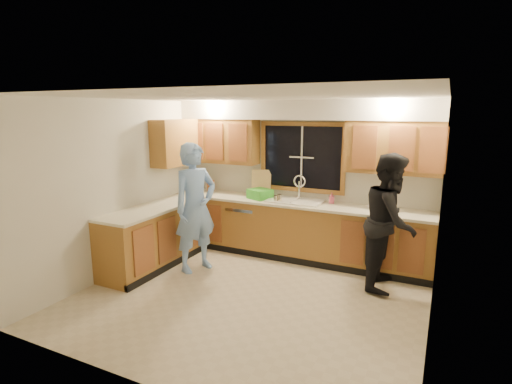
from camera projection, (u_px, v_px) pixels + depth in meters
floor at (250, 297)px, 5.11m from camera, size 4.20×4.20×0.00m
ceiling at (249, 96)px, 4.61m from camera, size 4.20×4.20×0.00m
wall_back at (302, 178)px, 6.54m from camera, size 4.20×0.00×4.20m
wall_left at (120, 188)px, 5.75m from camera, size 0.00×3.80×3.80m
wall_right at (438, 222)px, 3.97m from camera, size 0.00×3.80×3.80m
base_cabinets_back at (294, 231)px, 6.44m from camera, size 4.20×0.60×0.88m
base_cabinets_left at (155, 237)px, 6.10m from camera, size 0.60×1.90×0.88m
countertop_back at (294, 203)px, 6.33m from camera, size 4.20×0.63×0.04m
countertop_left at (154, 208)px, 6.00m from camera, size 0.63×1.90×0.04m
upper_cabinets_left at (221, 141)px, 6.88m from camera, size 1.35×0.33×0.75m
upper_cabinets_right at (394, 148)px, 5.67m from camera, size 1.35×0.33×0.75m
upper_cabinets_return at (175, 143)px, 6.56m from camera, size 0.33×0.90×0.75m
soffit at (299, 110)px, 6.16m from camera, size 4.20×0.35×0.30m
window_frame at (302, 157)px, 6.46m from camera, size 1.44×0.03×1.14m
sink at (295, 205)px, 6.35m from camera, size 0.86×0.52×0.57m
dishwasher at (247, 226)px, 6.79m from camera, size 0.60×0.56×0.82m
stove at (128, 248)px, 5.59m from camera, size 0.58×0.75×0.90m
man at (195, 208)px, 5.83m from camera, size 0.68×0.81×1.90m
woman at (390, 222)px, 5.25m from camera, size 0.69×0.88×1.81m
knife_block at (211, 186)px, 7.15m from camera, size 0.12×0.10×0.20m
cutting_board at (261, 183)px, 6.78m from camera, size 0.35×0.23×0.43m
dish_crate at (260, 194)px, 6.55m from camera, size 0.43×0.42×0.16m
soap_bottle at (332, 198)px, 6.22m from camera, size 0.10×0.10×0.17m
bowl at (374, 208)px, 5.85m from camera, size 0.23×0.23×0.05m
can_left at (279, 198)px, 6.28m from camera, size 0.09×0.09×0.13m
can_right at (276, 199)px, 6.28m from camera, size 0.07×0.07×0.11m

